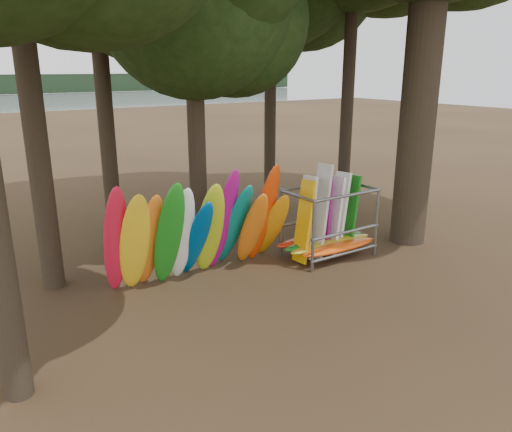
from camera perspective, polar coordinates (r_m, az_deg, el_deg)
ground at (r=13.97m, az=5.32°, el=-6.64°), size 120.00×120.00×0.00m
lake at (r=70.65m, az=-27.05°, el=10.42°), size 160.00×160.00×0.00m
kayak_row at (r=13.25m, az=-6.32°, el=-1.77°), size 5.34×1.91×3.18m
storage_rack at (r=15.09m, az=8.27°, el=-1.01°), size 3.07×1.58×2.85m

